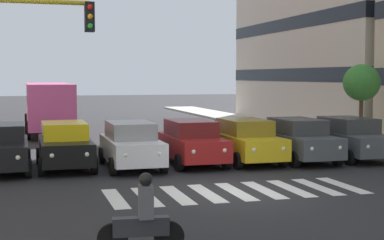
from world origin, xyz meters
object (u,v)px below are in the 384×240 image
(car_3, at_px, (192,142))
(car_4, at_px, (131,145))
(car_0, at_px, (350,138))
(bus_behind_traffic, at_px, (48,102))
(car_2, at_px, (246,141))
(motorcycle_with_rider, at_px, (143,220))
(street_tree_1, at_px, (362,83))
(car_1, at_px, (298,140))
(car_6, at_px, (2,147))
(car_5, at_px, (65,145))

(car_3, xyz_separation_m, car_4, (2.43, 0.25, 0.00))
(car_0, bearing_deg, bus_behind_traffic, -52.64)
(car_2, bearing_deg, motorcycle_with_rider, 59.22)
(street_tree_1, bearing_deg, car_0, 52.60)
(car_2, relative_size, motorcycle_with_rider, 2.61)
(car_1, relative_size, motorcycle_with_rider, 2.61)
(street_tree_1, bearing_deg, car_3, 19.57)
(car_2, distance_m, motorcycle_with_rider, 12.28)
(motorcycle_with_rider, bearing_deg, car_2, -120.78)
(bus_behind_traffic, bearing_deg, street_tree_1, 142.14)
(motorcycle_with_rider, bearing_deg, car_3, -110.87)
(car_1, xyz_separation_m, car_6, (11.40, -0.58, 0.00))
(car_3, distance_m, car_5, 4.82)
(car_2, relative_size, car_6, 1.00)
(car_1, height_order, car_6, same)
(car_2, xyz_separation_m, bus_behind_traffic, (7.01, -14.80, 0.97))
(car_3, height_order, street_tree_1, street_tree_1)
(car_2, height_order, car_3, same)
(bus_behind_traffic, bearing_deg, car_4, 99.08)
(car_4, distance_m, car_5, 2.45)
(car_1, xyz_separation_m, car_3, (4.36, -0.42, 0.00))
(car_3, bearing_deg, motorcycle_with_rider, 69.13)
(car_1, xyz_separation_m, street_tree_1, (-5.27, -3.85, 2.22))
(car_1, height_order, motorcycle_with_rider, car_1)
(motorcycle_with_rider, bearing_deg, car_4, -98.97)
(car_3, relative_size, bus_behind_traffic, 0.42)
(car_0, bearing_deg, car_2, -3.36)
(car_0, relative_size, car_6, 1.00)
(car_0, relative_size, street_tree_1, 1.14)
(motorcycle_with_rider, bearing_deg, car_0, -136.33)
(car_0, height_order, motorcycle_with_rider, car_0)
(car_2, distance_m, bus_behind_traffic, 16.41)
(car_1, relative_size, car_5, 1.00)
(car_1, xyz_separation_m, car_2, (2.16, -0.27, 0.00))
(car_4, bearing_deg, car_0, 178.95)
(car_1, bearing_deg, street_tree_1, -143.86)
(car_1, distance_m, car_3, 4.38)
(motorcycle_with_rider, bearing_deg, street_tree_1, -134.14)
(car_1, relative_size, car_2, 1.00)
(motorcycle_with_rider, bearing_deg, car_6, -74.74)
(car_3, distance_m, motorcycle_with_rider, 11.46)
(car_0, height_order, car_2, same)
(car_0, distance_m, motorcycle_with_rider, 14.89)
(car_0, distance_m, car_2, 4.50)
(car_2, bearing_deg, car_5, -3.84)
(car_4, bearing_deg, car_6, -5.09)
(car_0, height_order, car_1, same)
(car_0, relative_size, car_5, 1.00)
(car_0, relative_size, car_1, 1.00)
(street_tree_1, bearing_deg, bus_behind_traffic, -37.86)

